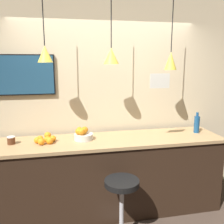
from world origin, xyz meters
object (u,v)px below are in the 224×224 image
fruit_bowl (83,134)px  mounted_tv (25,75)px  juice_bottle (197,124)px  spread_jar (11,140)px  bar_stool (122,197)px

fruit_bowl → mounted_tv: 1.07m
juice_bottle → spread_jar: bearing=180.0°
fruit_bowl → mounted_tv: mounted_tv is taller
fruit_bowl → mounted_tv: bearing=152.7°
spread_jar → bar_stool: bearing=-27.7°
bar_stool → mounted_tv: bearing=136.5°
juice_bottle → bar_stool: bearing=-152.6°
mounted_tv → spread_jar: bearing=-114.5°
mounted_tv → bar_stool: bearing=-43.5°
fruit_bowl → juice_bottle: juice_bottle is taller
juice_bottle → spread_jar: 2.43m
bar_stool → juice_bottle: (1.22, 0.63, 0.60)m
juice_bottle → spread_jar: (-2.43, 0.00, -0.07)m
fruit_bowl → juice_bottle: 1.57m
juice_bottle → mounted_tv: 2.39m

